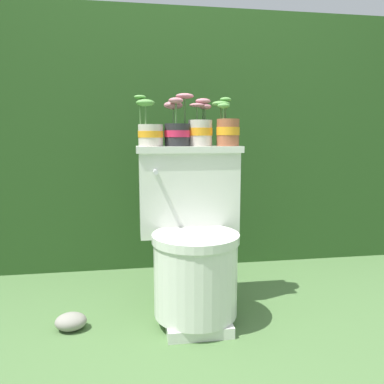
{
  "coord_description": "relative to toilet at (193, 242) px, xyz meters",
  "views": [
    {
      "loc": [
        -0.3,
        -1.54,
        0.82
      ],
      "look_at": [
        -0.04,
        0.1,
        0.57
      ],
      "focal_mm": 35.0,
      "sensor_mm": 36.0,
      "label": 1
    }
  ],
  "objects": [
    {
      "name": "potted_plant_midleft",
      "position": [
        -0.05,
        0.14,
        0.51
      ],
      "size": [
        0.14,
        0.12,
        0.24
      ],
      "color": "#262628",
      "rests_on": "toilet"
    },
    {
      "name": "ground_plane",
      "position": [
        0.04,
        -0.08,
        -0.35
      ],
      "size": [
        12.0,
        12.0,
        0.0
      ],
      "primitive_type": "plane",
      "color": "#4C703D"
    },
    {
      "name": "hedge_backdrop",
      "position": [
        0.04,
        1.18,
        0.44
      ],
      "size": [
        3.13,
        1.03,
        1.57
      ],
      "color": "#284C1E",
      "rests_on": "ground"
    },
    {
      "name": "potted_plant_midright",
      "position": [
        0.18,
        0.12,
        0.51
      ],
      "size": [
        0.13,
        0.11,
        0.22
      ],
      "color": "#9E5638",
      "rests_on": "toilet"
    },
    {
      "name": "potted_plant_left",
      "position": [
        -0.18,
        0.12,
        0.5
      ],
      "size": [
        0.13,
        0.12,
        0.23
      ],
      "color": "beige",
      "rests_on": "toilet"
    },
    {
      "name": "garden_stone",
      "position": [
        -0.54,
        -0.05,
        -0.31
      ],
      "size": [
        0.13,
        0.11,
        0.07
      ],
      "color": "gray",
      "rests_on": "ground"
    },
    {
      "name": "potted_plant_middle",
      "position": [
        0.06,
        0.14,
        0.51
      ],
      "size": [
        0.12,
        0.12,
        0.22
      ],
      "color": "beige",
      "rests_on": "toilet"
    },
    {
      "name": "toilet",
      "position": [
        0.0,
        0.0,
        0.0
      ],
      "size": [
        0.49,
        0.49,
        0.78
      ],
      "color": "silver",
      "rests_on": "ground"
    }
  ]
}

